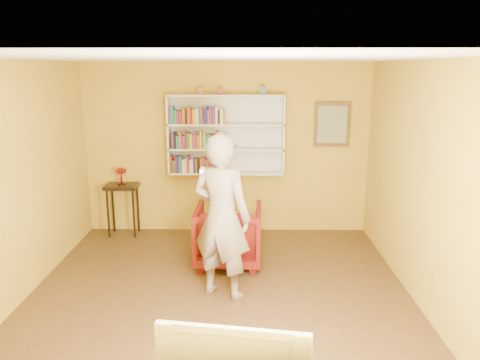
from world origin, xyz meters
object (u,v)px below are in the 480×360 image
person (222,217)px  armchair (228,235)px  television (235,359)px  ruby_lustre (121,173)px  bookshelf (226,135)px  console_table (122,193)px

person → armchair: bearing=-68.3°
person → television: person is taller
person → television: (0.21, -2.45, -0.13)m
ruby_lustre → television: size_ratio=0.28×
person → ruby_lustre: bearing=-26.5°
armchair → bookshelf: bearing=-84.9°
bookshelf → television: 4.73m
ruby_lustre → person: (1.68, -2.05, -0.06)m
armchair → person: size_ratio=0.47×
console_table → armchair: bearing=-33.2°
armchair → person: bearing=89.3°
ruby_lustre → television: 4.88m
armchair → television: television is taller
ruby_lustre → armchair: bearing=-33.2°
ruby_lustre → armchair: ruby_lustre is taller
bookshelf → ruby_lustre: bookshelf is taller
television → bookshelf: bearing=101.3°
ruby_lustre → console_table: bearing=-90.0°
console_table → ruby_lustre: (0.00, 0.00, 0.34)m
console_table → television: (1.89, -4.50, 0.15)m
bookshelf → armchair: bookshelf is taller
bookshelf → television: (0.24, -4.66, -0.77)m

